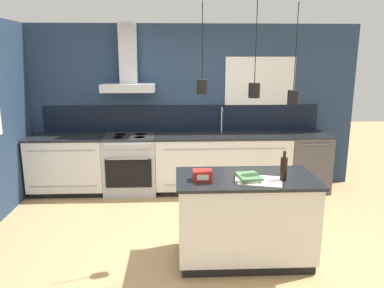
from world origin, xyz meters
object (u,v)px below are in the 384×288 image
oven_range (131,164)px  red_supply_box (202,175)px  book_stack (248,177)px  bottle_on_island (284,168)px  dishwasher (306,162)px

oven_range → red_supply_box: bearing=-65.9°
book_stack → bottle_on_island: bearing=-4.5°
dishwasher → bottle_on_island: 2.51m
oven_range → book_stack: size_ratio=2.94×
dishwasher → red_supply_box: red_supply_box is taller
bottle_on_island → book_stack: bearing=175.5°
dishwasher → red_supply_box: 2.89m
book_stack → dishwasher: bearing=57.7°
book_stack → red_supply_box: bearing=178.7°
oven_range → book_stack: (1.42, -2.18, 0.48)m
dishwasher → bottle_on_island: bottle_on_island is taller
dishwasher → book_stack: bearing=-122.3°
dishwasher → red_supply_box: (-1.83, -2.18, 0.51)m
dishwasher → book_stack: book_stack is taller
red_supply_box → bottle_on_island: bearing=-2.7°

